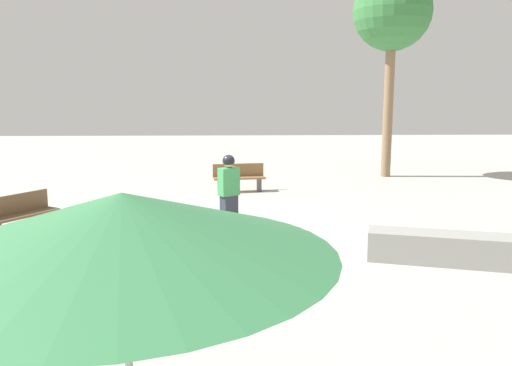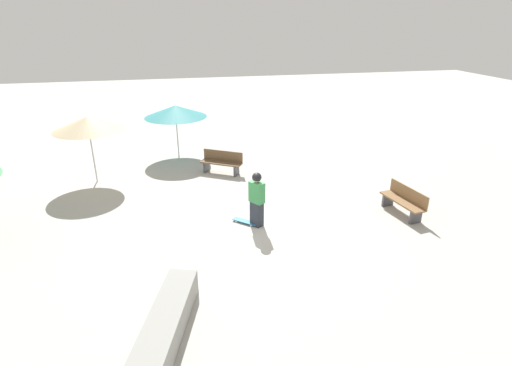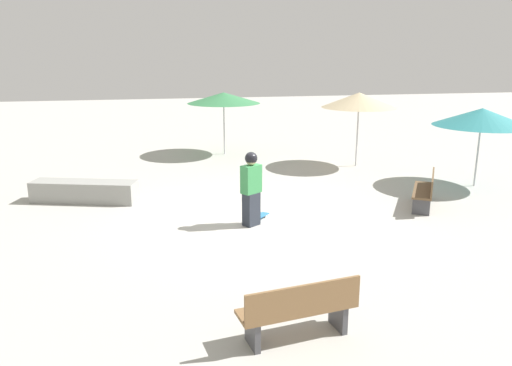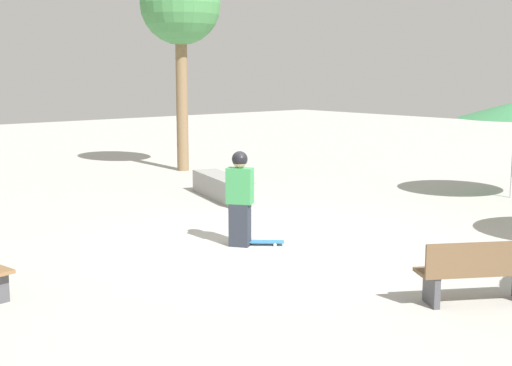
{
  "view_description": "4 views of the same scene",
  "coord_description": "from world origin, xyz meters",
  "px_view_note": "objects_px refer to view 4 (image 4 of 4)",
  "views": [
    {
      "loc": [
        0.35,
        -10.34,
        2.79
      ],
      "look_at": [
        0.77,
        0.06,
        1.07
      ],
      "focal_mm": 35.0,
      "sensor_mm": 36.0,
      "label": 1
    },
    {
      "loc": [
        10.14,
        -1.79,
        5.61
      ],
      "look_at": [
        0.07,
        0.43,
        1.27
      ],
      "focal_mm": 28.0,
      "sensor_mm": 36.0,
      "label": 2
    },
    {
      "loc": [
        2.17,
        10.56,
        3.7
      ],
      "look_at": [
        -0.01,
        -0.04,
        0.82
      ],
      "focal_mm": 35.0,
      "sensor_mm": 36.0,
      "label": 3
    },
    {
      "loc": [
        -9.02,
        7.92,
        2.98
      ],
      "look_at": [
        -0.37,
        0.54,
        1.17
      ],
      "focal_mm": 50.0,
      "sensor_mm": 36.0,
      "label": 4
    }
  ],
  "objects_px": {
    "skater_main": "(240,195)",
    "bench_near": "(480,272)",
    "concrete_ledge": "(223,187)",
    "palm_tree_center_left": "(181,8)",
    "skateboard": "(261,242)"
  },
  "relations": [
    {
      "from": "skateboard",
      "to": "palm_tree_center_left",
      "type": "distance_m",
      "value": 10.58
    },
    {
      "from": "skateboard",
      "to": "palm_tree_center_left",
      "type": "height_order",
      "value": "palm_tree_center_left"
    },
    {
      "from": "palm_tree_center_left",
      "to": "bench_near",
      "type": "bearing_deg",
      "value": 161.85
    },
    {
      "from": "skater_main",
      "to": "bench_near",
      "type": "relative_size",
      "value": 1.02
    },
    {
      "from": "skateboard",
      "to": "bench_near",
      "type": "xyz_separation_m",
      "value": [
        -4.19,
        -0.09,
        0.37
      ]
    },
    {
      "from": "skater_main",
      "to": "skateboard",
      "type": "relative_size",
      "value": 2.25
    },
    {
      "from": "concrete_ledge",
      "to": "palm_tree_center_left",
      "type": "distance_m",
      "value": 6.66
    },
    {
      "from": "skateboard",
      "to": "concrete_ledge",
      "type": "bearing_deg",
      "value": 102.91
    },
    {
      "from": "skater_main",
      "to": "concrete_ledge",
      "type": "xyz_separation_m",
      "value": [
        3.79,
        -2.58,
        -0.62
      ]
    },
    {
      "from": "skater_main",
      "to": "skateboard",
      "type": "distance_m",
      "value": 0.9
    },
    {
      "from": "skater_main",
      "to": "concrete_ledge",
      "type": "distance_m",
      "value": 4.62
    },
    {
      "from": "skater_main",
      "to": "palm_tree_center_left",
      "type": "xyz_separation_m",
      "value": [
        8.29,
        -4.55,
        3.88
      ]
    },
    {
      "from": "skateboard",
      "to": "concrete_ledge",
      "type": "height_order",
      "value": "concrete_ledge"
    },
    {
      "from": "concrete_ledge",
      "to": "palm_tree_center_left",
      "type": "height_order",
      "value": "palm_tree_center_left"
    },
    {
      "from": "skater_main",
      "to": "bench_near",
      "type": "distance_m",
      "value": 4.42
    }
  ]
}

